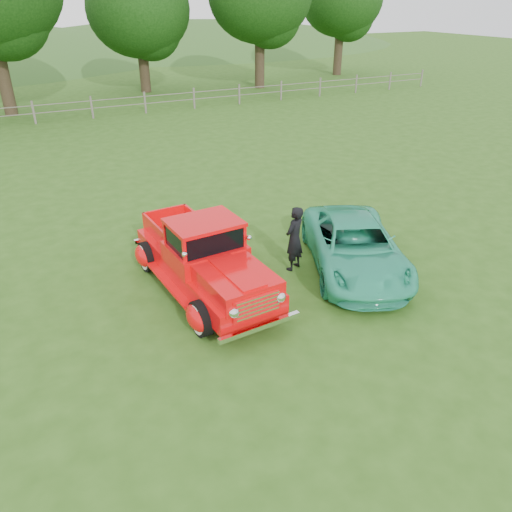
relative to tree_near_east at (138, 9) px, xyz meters
name	(u,v)px	position (x,y,z in m)	size (l,w,h in m)	color
ground	(297,325)	(-5.00, -29.00, -5.25)	(140.00, 140.00, 0.00)	#2C5215
distant_hills	(1,98)	(-9.08, 30.46, -9.80)	(116.00, 60.00, 18.00)	#315A21
fence_line	(92,107)	(-5.00, -7.00, -4.64)	(48.00, 0.12, 1.20)	#6A625A
tree_near_east	(138,9)	(0.00, 0.00, 0.00)	(6.80, 6.80, 8.33)	#312118
red_pickup	(205,259)	(-6.15, -26.80, -4.45)	(2.49, 5.10, 1.78)	black
teal_sedan	(355,247)	(-2.49, -27.55, -4.62)	(2.08, 4.50, 1.25)	#2CB186
man	(294,239)	(-3.81, -26.85, -4.42)	(0.60, 0.40, 1.66)	black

